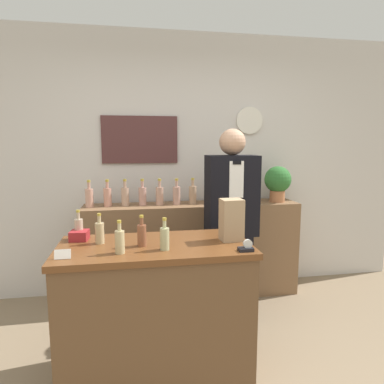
{
  "coord_description": "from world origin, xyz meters",
  "views": [
    {
      "loc": [
        -0.44,
        -1.61,
        1.58
      ],
      "look_at": [
        0.05,
        1.15,
        1.18
      ],
      "focal_mm": 32.0,
      "sensor_mm": 36.0,
      "label": 1
    }
  ],
  "objects_px": {
    "shopkeeper": "(231,228)",
    "potted_plant": "(278,181)",
    "paper_bag": "(231,220)",
    "tape_dispenser": "(246,247)"
  },
  "relations": [
    {
      "from": "shopkeeper",
      "to": "potted_plant",
      "type": "relative_size",
      "value": 4.55
    },
    {
      "from": "potted_plant",
      "to": "paper_bag",
      "type": "height_order",
      "value": "potted_plant"
    },
    {
      "from": "potted_plant",
      "to": "paper_bag",
      "type": "relative_size",
      "value": 1.32
    },
    {
      "from": "shopkeeper",
      "to": "paper_bag",
      "type": "height_order",
      "value": "shopkeeper"
    },
    {
      "from": "potted_plant",
      "to": "paper_bag",
      "type": "xyz_separation_m",
      "value": [
        -0.84,
        -1.16,
        -0.11
      ]
    },
    {
      "from": "potted_plant",
      "to": "tape_dispenser",
      "type": "relative_size",
      "value": 4.15
    },
    {
      "from": "potted_plant",
      "to": "paper_bag",
      "type": "bearing_deg",
      "value": -126.02
    },
    {
      "from": "paper_bag",
      "to": "tape_dispenser",
      "type": "relative_size",
      "value": 3.13
    },
    {
      "from": "shopkeeper",
      "to": "tape_dispenser",
      "type": "height_order",
      "value": "shopkeeper"
    },
    {
      "from": "tape_dispenser",
      "to": "shopkeeper",
      "type": "bearing_deg",
      "value": 79.42
    }
  ]
}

